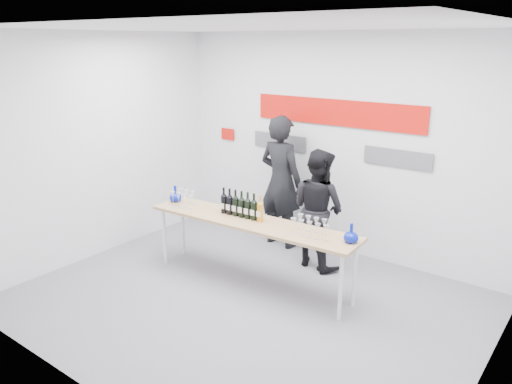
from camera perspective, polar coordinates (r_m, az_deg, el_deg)
ground at (r=5.87m, az=-1.16°, el=-12.41°), size 5.00×5.00×0.00m
back_wall at (r=6.93m, az=9.05°, el=5.30°), size 5.00×0.04×3.00m
signage at (r=6.88m, az=8.64°, el=7.82°), size 3.38×0.02×0.79m
tasting_table at (r=5.97m, az=-0.58°, el=-3.85°), size 2.75×0.68×0.82m
wine_bottles at (r=6.02m, az=-1.66°, el=-1.39°), size 0.62×0.11×0.33m
decanter_left at (r=6.71m, az=-9.21°, el=-0.18°), size 0.16×0.16×0.21m
decanter_right at (r=5.39m, az=10.83°, el=-4.61°), size 0.16×0.16×0.21m
glasses_left at (r=6.53m, az=-8.23°, el=-0.75°), size 0.37×0.23×0.18m
glasses_right at (r=5.52m, az=6.25°, el=-4.02°), size 0.47×0.24×0.18m
presenter_left at (r=7.09m, az=2.86°, el=1.18°), size 0.72×0.50×1.90m
presenter_right at (r=6.51m, az=7.09°, el=-1.89°), size 0.88×0.75×1.57m
mic_stand at (r=6.49m, az=7.81°, el=-5.14°), size 0.17×0.17×1.49m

